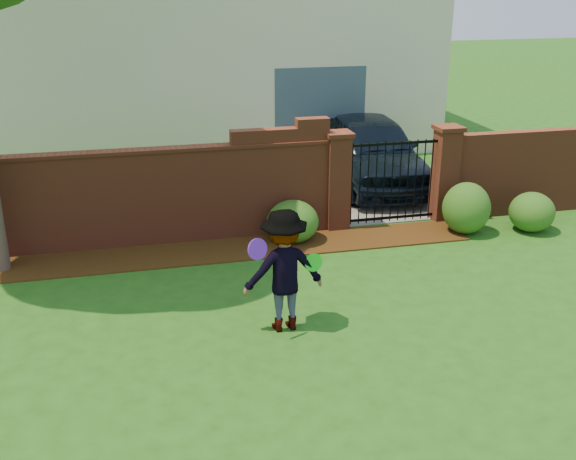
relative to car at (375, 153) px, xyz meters
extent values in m
cube|color=#1F5114|center=(-4.04, -6.39, -0.80)|extent=(80.00, 80.00, 0.01)
cube|color=#321B09|center=(-4.99, -3.05, -0.78)|extent=(11.10, 1.08, 0.03)
cube|color=maroon|center=(-6.19, -2.39, 0.06)|extent=(8.70, 0.25, 1.70)
cube|color=maroon|center=(-2.74, -2.39, 1.06)|extent=(1.80, 0.25, 0.30)
cube|color=maroon|center=(-2.14, -2.39, 1.29)|extent=(0.60, 0.25, 0.16)
cube|color=maroon|center=(-6.19, -2.39, 0.94)|extent=(8.70, 0.31, 0.06)
cube|color=maroon|center=(2.56, -2.39, 0.06)|extent=(4.00, 0.25, 1.70)
cube|color=maroon|center=(-1.64, -2.39, 0.11)|extent=(0.42, 0.42, 1.80)
cube|color=maroon|center=(-1.64, -2.39, 1.05)|extent=(0.50, 0.50, 0.08)
cube|color=maroon|center=(0.56, -2.39, 0.11)|extent=(0.42, 0.42, 1.80)
cube|color=maroon|center=(0.56, -2.39, 1.05)|extent=(0.50, 0.50, 0.08)
cylinder|color=black|center=(-1.35, -2.39, 0.06)|extent=(0.02, 0.02, 1.60)
cylinder|color=black|center=(-1.19, -2.39, 0.06)|extent=(0.02, 0.02, 1.60)
cylinder|color=black|center=(-1.03, -2.39, 0.06)|extent=(0.02, 0.02, 1.60)
cylinder|color=black|center=(-0.87, -2.39, 0.06)|extent=(0.02, 0.02, 1.60)
cylinder|color=black|center=(-0.70, -2.39, 0.06)|extent=(0.02, 0.02, 1.60)
cylinder|color=black|center=(-0.54, -2.39, 0.06)|extent=(0.02, 0.02, 1.60)
cylinder|color=black|center=(-0.38, -2.39, 0.06)|extent=(0.02, 0.02, 1.60)
cylinder|color=black|center=(-0.22, -2.39, 0.06)|extent=(0.02, 0.02, 1.60)
cylinder|color=black|center=(-0.06, -2.39, 0.06)|extent=(0.02, 0.02, 1.60)
cylinder|color=black|center=(0.11, -2.39, 0.06)|extent=(0.02, 0.02, 1.60)
cylinder|color=black|center=(0.27, -2.39, 0.06)|extent=(0.02, 0.02, 1.60)
cube|color=black|center=(-0.54, -2.39, -0.67)|extent=(1.78, 0.03, 0.05)
cube|color=black|center=(-0.54, -2.39, 0.81)|extent=(1.78, 0.03, 0.05)
cube|color=slate|center=(-0.54, 1.61, -0.79)|extent=(3.20, 8.00, 0.01)
cube|color=beige|center=(-3.04, 5.61, 2.21)|extent=(12.00, 6.00, 6.00)
cube|color=#384C5B|center=(-0.54, 2.66, 0.41)|extent=(2.40, 0.12, 2.40)
imported|color=black|center=(0.00, 0.00, 0.00)|extent=(2.23, 4.79, 1.59)
ellipsoid|color=#1C5018|center=(-2.62, -2.88, -0.41)|extent=(0.94, 0.94, 0.77)
ellipsoid|color=#1C5018|center=(0.64, -3.20, -0.30)|extent=(0.89, 0.89, 0.98)
ellipsoid|color=#1C5018|center=(1.90, -3.40, -0.42)|extent=(0.85, 0.85, 0.75)
imported|color=gray|center=(-3.51, -6.02, 0.06)|extent=(1.14, 0.70, 1.72)
cylinder|color=#601EBD|center=(-3.92, -6.27, 0.53)|extent=(0.29, 0.19, 0.28)
cylinder|color=#1BCC1F|center=(-3.12, -6.08, 0.19)|extent=(0.26, 0.09, 0.25)
camera|label=1|loc=(-5.38, -14.07, 3.78)|focal=42.27mm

